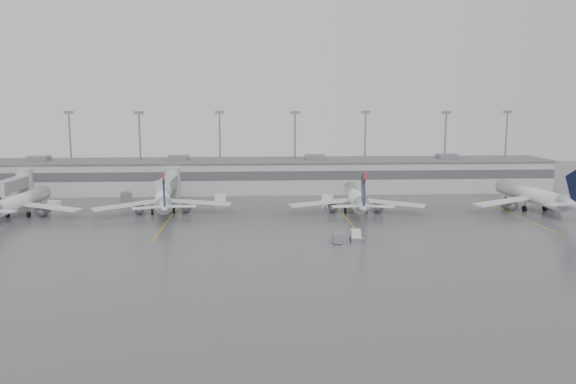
{
  "coord_description": "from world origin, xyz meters",
  "views": [
    {
      "loc": [
        -0.37,
        -86.44,
        22.32
      ],
      "look_at": [
        6.08,
        24.0,
        5.0
      ],
      "focal_mm": 35.0,
      "sensor_mm": 36.0,
      "label": 1
    }
  ],
  "objects": [
    {
      "name": "gse_uld_c",
      "position": [
        16.16,
        39.69,
        0.9
      ],
      "size": [
        2.98,
        2.48,
        1.8
      ],
      "primitive_type": "cube",
      "rotation": [
        0.0,
        0.0,
        -0.36
      ],
      "color": "white",
      "rests_on": "ground"
    },
    {
      "name": "cone_c",
      "position": [
        14.73,
        32.69,
        0.35
      ],
      "size": [
        0.44,
        0.44,
        0.71
      ],
      "primitive_type": "cone",
      "color": "#F23E05",
      "rests_on": "ground"
    },
    {
      "name": "terminal",
      "position": [
        -0.01,
        57.98,
        4.17
      ],
      "size": [
        152.0,
        17.0,
        9.45
      ],
      "color": "#B0B1AB",
      "rests_on": "ground"
    },
    {
      "name": "gse_loader",
      "position": [
        -30.18,
        43.01,
        1.11
      ],
      "size": [
        3.27,
        4.09,
        2.22
      ],
      "primitive_type": "cube",
      "rotation": [
        0.0,
        0.0,
        0.34
      ],
      "color": "slate",
      "rests_on": "ground"
    },
    {
      "name": "stand_markings",
      "position": [
        -0.0,
        24.0,
        0.01
      ],
      "size": [
        105.25,
        40.0,
        0.01
      ],
      "color": "gold",
      "rests_on": "ground"
    },
    {
      "name": "gse_uld_b",
      "position": [
        -8.64,
        42.73,
        0.87
      ],
      "size": [
        2.54,
        1.78,
        1.74
      ],
      "primitive_type": "cube",
      "rotation": [
        0.0,
        0.0,
        0.06
      ],
      "color": "white",
      "rests_on": "ground"
    },
    {
      "name": "light_masts",
      "position": [
        0.0,
        63.75,
        12.03
      ],
      "size": [
        142.4,
        8.0,
        20.6
      ],
      "color": "gray",
      "rests_on": "ground"
    },
    {
      "name": "jet_far_right",
      "position": [
        58.4,
        27.27,
        3.34
      ],
      "size": [
        29.62,
        33.28,
        10.76
      ],
      "rotation": [
        0.0,
        0.0,
        0.07
      ],
      "color": "white",
      "rests_on": "ground"
    },
    {
      "name": "baggage_tug",
      "position": [
        16.09,
        3.05,
        0.71
      ],
      "size": [
        2.08,
        2.97,
        1.81
      ],
      "rotation": [
        0.0,
        0.0,
        -0.1
      ],
      "color": "white",
      "rests_on": "ground"
    },
    {
      "name": "ground",
      "position": [
        0.0,
        0.0,
        0.0
      ],
      "size": [
        260.0,
        260.0,
        0.0
      ],
      "primitive_type": "plane",
      "color": "#4B4B4E",
      "rests_on": "ground"
    },
    {
      "name": "jet_far_left",
      "position": [
        -47.82,
        26.97,
        3.04
      ],
      "size": [
        26.99,
        30.3,
        9.8
      ],
      "rotation": [
        0.0,
        0.0,
        -0.05
      ],
      "color": "white",
      "rests_on": "ground"
    },
    {
      "name": "baggage_cart",
      "position": [
        12.89,
        1.85,
        0.88
      ],
      "size": [
        1.75,
        2.76,
        1.69
      ],
      "rotation": [
        0.0,
        0.0,
        -0.1
      ],
      "color": "slate",
      "rests_on": "ground"
    },
    {
      "name": "jet_mid_right",
      "position": [
        20.41,
        27.57,
        3.17
      ],
      "size": [
        28.06,
        31.54,
        10.2
      ],
      "rotation": [
        0.0,
        0.0,
        -0.07
      ],
      "color": "white",
      "rests_on": "ground"
    },
    {
      "name": "gse_uld_a",
      "position": [
        -43.99,
        35.77,
        0.86
      ],
      "size": [
        2.85,
        2.37,
        1.73
      ],
      "primitive_type": "cube",
      "rotation": [
        0.0,
        0.0,
        -0.35
      ],
      "color": "white",
      "rests_on": "ground"
    },
    {
      "name": "cone_b",
      "position": [
        -23.24,
        34.6,
        0.36
      ],
      "size": [
        0.46,
        0.46,
        0.73
      ],
      "primitive_type": "cone",
      "color": "#F23E05",
      "rests_on": "ground"
    },
    {
      "name": "cone_d",
      "position": [
        51.93,
        37.95,
        0.38
      ],
      "size": [
        0.48,
        0.48,
        0.76
      ],
      "primitive_type": "cone",
      "color": "#F23E05",
      "rests_on": "ground"
    },
    {
      "name": "jet_mid_left",
      "position": [
        -19.56,
        28.87,
        3.16
      ],
      "size": [
        27.52,
        31.13,
        10.15
      ],
      "rotation": [
        0.0,
        0.0,
        0.19
      ],
      "color": "white",
      "rests_on": "ground"
    },
    {
      "name": "jet_bridge_right",
      "position": [
        -20.5,
        45.72,
        3.87
      ],
      "size": [
        4.0,
        17.2,
        7.0
      ],
      "color": "#A0A3A5",
      "rests_on": "ground"
    },
    {
      "name": "cone_a",
      "position": [
        -47.82,
        31.71,
        0.31
      ],
      "size": [
        0.38,
        0.38,
        0.61
      ],
      "primitive_type": "cone",
      "color": "#F23E05",
      "rests_on": "ground"
    },
    {
      "name": "jet_bridge_left",
      "position": [
        -55.5,
        45.72,
        3.87
      ],
      "size": [
        4.0,
        17.2,
        7.0
      ],
      "color": "#A0A3A5",
      "rests_on": "ground"
    }
  ]
}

